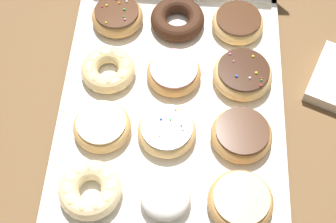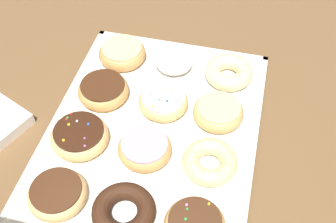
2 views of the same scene
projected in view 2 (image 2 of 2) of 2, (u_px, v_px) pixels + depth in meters
name	position (u px, v px, depth m)	size (l,w,h in m)	color
ground_plane	(153.00, 133.00, 0.92)	(3.00, 3.00, 0.00)	brown
donut_box	(153.00, 132.00, 0.91)	(0.44, 0.57, 0.01)	white
cruller_donut_0	(229.00, 72.00, 1.00)	(0.11, 0.11, 0.04)	beige
powdered_filled_donut_1	(174.00, 61.00, 1.02)	(0.09, 0.09, 0.04)	white
glazed_ring_donut_2	(122.00, 53.00, 1.04)	(0.12, 0.12, 0.04)	tan
glazed_ring_donut_3	(218.00, 112.00, 0.92)	(0.11, 0.11, 0.04)	tan
sprinkle_donut_4	(163.00, 101.00, 0.94)	(0.11, 0.11, 0.04)	#E5B770
chocolate_frosted_donut_5	(103.00, 90.00, 0.96)	(0.12, 0.12, 0.04)	tan
cruller_donut_6	(210.00, 161.00, 0.83)	(0.11, 0.11, 0.04)	#EACC8C
pink_frosted_donut_7	(145.00, 148.00, 0.85)	(0.11, 0.11, 0.04)	tan
sprinkle_donut_8	(80.00, 136.00, 0.87)	(0.12, 0.12, 0.04)	#E5B770
chocolate_cake_ring_donut_10	(122.00, 211.00, 0.77)	(0.12, 0.12, 0.03)	#381E11
chocolate_frosted_donut_11	(57.00, 194.00, 0.79)	(0.11, 0.11, 0.04)	#E5B770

